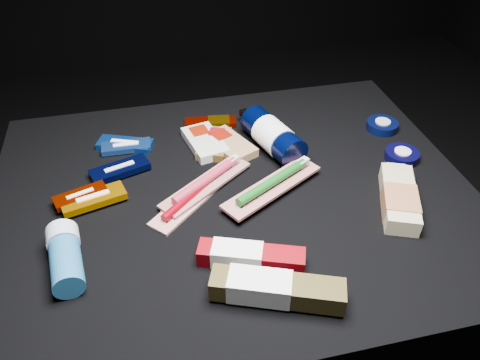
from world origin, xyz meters
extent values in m
plane|color=black|center=(0.00, 0.00, 0.00)|extent=(3.00, 3.00, 0.00)
cube|color=black|center=(0.00, 0.00, 0.20)|extent=(0.98, 0.78, 0.40)
cube|color=#0F3B98|center=(-0.21, 0.21, 0.41)|extent=(0.13, 0.09, 0.01)
cube|color=white|center=(-0.21, 0.21, 0.41)|extent=(0.06, 0.03, 0.02)
cube|color=#1E499F|center=(-0.21, 0.20, 0.41)|extent=(0.11, 0.04, 0.01)
cube|color=white|center=(-0.21, 0.20, 0.41)|extent=(0.06, 0.01, 0.01)
cube|color=black|center=(-0.23, 0.11, 0.41)|extent=(0.13, 0.08, 0.01)
cube|color=silver|center=(-0.23, 0.11, 0.41)|extent=(0.06, 0.03, 0.02)
cube|color=orange|center=(-0.28, 0.02, 0.41)|extent=(0.13, 0.08, 0.01)
cube|color=white|center=(-0.28, 0.02, 0.42)|extent=(0.07, 0.03, 0.02)
cube|color=#7B1300|center=(-0.30, 0.04, 0.42)|extent=(0.11, 0.07, 0.01)
cube|color=white|center=(-0.30, 0.04, 0.42)|extent=(0.05, 0.03, 0.01)
cube|color=brown|center=(-0.01, 0.17, 0.41)|extent=(0.10, 0.13, 0.02)
cube|color=maroon|center=(0.00, 0.19, 0.41)|extent=(0.05, 0.05, 0.02)
cube|color=silver|center=(-0.03, 0.17, 0.41)|extent=(0.10, 0.14, 0.02)
cube|color=#6F1504|center=(-0.04, 0.21, 0.41)|extent=(0.05, 0.05, 0.02)
cube|color=#9C764C|center=(0.02, 0.15, 0.41)|extent=(0.12, 0.15, 0.02)
cube|color=maroon|center=(0.01, 0.18, 0.41)|extent=(0.05, 0.05, 0.02)
cube|color=#770900|center=(0.00, 0.26, 0.41)|extent=(0.13, 0.06, 0.01)
cube|color=#896007|center=(0.02, 0.26, 0.41)|extent=(0.06, 0.05, 0.02)
cylinder|color=black|center=(0.12, 0.13, 0.43)|extent=(0.12, 0.19, 0.07)
cylinder|color=white|center=(0.12, 0.12, 0.44)|extent=(0.09, 0.09, 0.07)
cylinder|color=black|center=(0.09, 0.22, 0.43)|extent=(0.03, 0.03, 0.02)
cube|color=black|center=(0.08, 0.24, 0.43)|extent=(0.03, 0.03, 0.02)
cylinder|color=black|center=(0.40, 0.15, 0.41)|extent=(0.07, 0.07, 0.02)
cylinder|color=#BBBBB7|center=(0.40, 0.15, 0.41)|extent=(0.04, 0.04, 0.02)
cylinder|color=black|center=(0.39, 0.03, 0.41)|extent=(0.07, 0.07, 0.02)
cylinder|color=silver|center=(0.39, 0.03, 0.41)|extent=(0.04, 0.04, 0.02)
cube|color=#C4B588|center=(0.31, -0.11, 0.42)|extent=(0.12, 0.19, 0.04)
cube|color=#A0643F|center=(0.30, -0.13, 0.42)|extent=(0.09, 0.10, 0.04)
cube|color=#C4B588|center=(0.34, -0.03, 0.42)|extent=(0.04, 0.03, 0.03)
cylinder|color=#1F5B8C|center=(-0.32, -0.15, 0.43)|extent=(0.07, 0.11, 0.05)
cylinder|color=#A3B5C5|center=(-0.33, -0.09, 0.43)|extent=(0.06, 0.04, 0.06)
cube|color=silver|center=(-0.09, -0.01, 0.40)|extent=(0.19, 0.18, 0.01)
cylinder|color=#71000A|center=(-0.09, -0.01, 0.42)|extent=(0.13, 0.13, 0.02)
cube|color=white|center=(-0.03, 0.05, 0.42)|extent=(0.03, 0.03, 0.01)
cube|color=#AEA7A2|center=(-0.05, 0.02, 0.41)|extent=(0.21, 0.17, 0.01)
cylinder|color=#AD243E|center=(-0.05, 0.02, 0.42)|extent=(0.15, 0.12, 0.02)
cube|color=#BCBBB7|center=(0.02, 0.07, 0.42)|extent=(0.03, 0.03, 0.01)
cube|color=#B4AEA8|center=(0.07, -0.02, 0.42)|extent=(0.23, 0.17, 0.01)
cylinder|color=#105517|center=(0.07, -0.02, 0.43)|extent=(0.17, 0.11, 0.02)
cube|color=silver|center=(0.15, 0.02, 0.43)|extent=(0.03, 0.03, 0.01)
cube|color=#700107|center=(-0.01, -0.19, 0.42)|extent=(0.19, 0.10, 0.03)
cube|color=white|center=(-0.03, -0.18, 0.42)|extent=(0.10, 0.07, 0.04)
cube|color=#3B3213|center=(0.01, -0.28, 0.43)|extent=(0.22, 0.12, 0.04)
cube|color=silver|center=(-0.02, -0.27, 0.43)|extent=(0.11, 0.08, 0.04)
camera|label=1|loc=(-0.15, -0.71, 1.03)|focal=35.00mm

